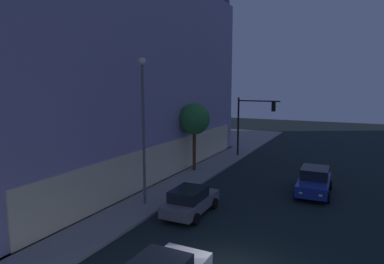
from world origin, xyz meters
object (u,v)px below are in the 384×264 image
at_px(street_lamp_sidewalk, 143,115).
at_px(car_blue, 314,181).
at_px(sidewalk_tree, 194,119).
at_px(car_grey, 190,201).
at_px(modern_building, 30,64).
at_px(traffic_light_far_corner, 251,117).

xyz_separation_m(street_lamp_sidewalk, car_blue, (6.84, -8.74, -4.59)).
relative_size(street_lamp_sidewalk, sidewalk_tree, 1.53).
xyz_separation_m(sidewalk_tree, car_blue, (-1.65, -9.57, -3.52)).
bearing_deg(car_grey, street_lamp_sidewalk, 89.84).
distance_m(modern_building, traffic_light_far_corner, 21.27).
bearing_deg(car_grey, car_blue, -39.90).
height_order(traffic_light_far_corner, street_lamp_sidewalk, street_lamp_sidewalk).
xyz_separation_m(modern_building, traffic_light_far_corner, (10.25, -17.97, -4.96)).
bearing_deg(street_lamp_sidewalk, traffic_light_far_corner, -6.73).
distance_m(traffic_light_far_corner, car_blue, 11.70).
distance_m(sidewalk_tree, car_grey, 9.99).
bearing_deg(street_lamp_sidewalk, sidewalk_tree, 5.63).
height_order(sidewalk_tree, car_grey, sidewalk_tree).
bearing_deg(modern_building, car_blue, -86.88).
bearing_deg(traffic_light_far_corner, car_grey, -175.81).
xyz_separation_m(traffic_light_far_corner, car_grey, (-15.75, -1.15, -3.29)).
relative_size(traffic_light_far_corner, car_blue, 1.24).
distance_m(modern_building, sidewalk_tree, 16.26).
bearing_deg(traffic_light_far_corner, car_blue, -142.28).
relative_size(modern_building, car_grey, 7.13).
height_order(car_grey, car_blue, car_blue).
height_order(street_lamp_sidewalk, sidewalk_tree, street_lamp_sidewalk).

